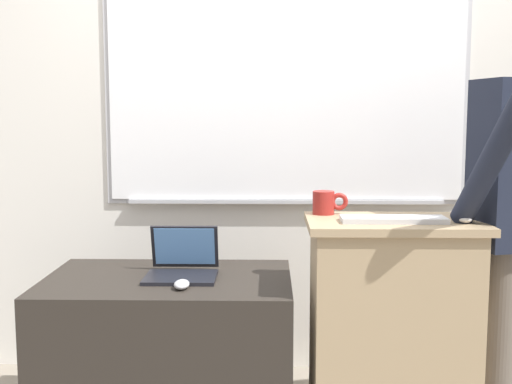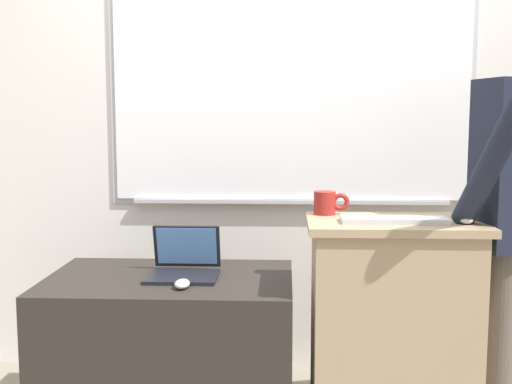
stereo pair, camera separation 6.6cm
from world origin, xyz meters
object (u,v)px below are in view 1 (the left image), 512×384
Objects in this scene: wireless_keyboard at (393,219)px; computer_mouse_by_laptop at (182,284)px; lectern_podium at (391,340)px; laptop at (183,263)px; coffee_mug at (325,203)px; side_desk at (169,356)px; computer_mouse_by_keyboard at (463,218)px.

computer_mouse_by_laptop is (-0.81, 0.05, -0.27)m from wireless_keyboard.
computer_mouse_by_laptop is (-0.82, -0.00, 0.22)m from lectern_podium.
coffee_mug is (0.59, -0.07, 0.27)m from laptop.
side_desk is 1.11m from wireless_keyboard.
lectern_podium is 6.69× the size of coffee_mug.
wireless_keyboard is (0.89, -0.22, 0.63)m from side_desk.
side_desk is at bearing 166.02° from wireless_keyboard.
laptop is 1.14m from computer_mouse_by_keyboard.
lectern_podium is 2.45× the size of wireless_keyboard.
laptop is 0.75× the size of wireless_keyboard.
lectern_podium is 0.85m from computer_mouse_by_laptop.
side_desk is 10.25× the size of computer_mouse_by_keyboard.
laptop reaches higher than computer_mouse_by_laptop.
computer_mouse_by_keyboard is 0.53m from coffee_mug.
lectern_podium is at bearing 166.24° from computer_mouse_by_keyboard.
lectern_podium is at bearing -28.20° from coffee_mug.
computer_mouse_by_keyboard is (1.09, -0.26, 0.24)m from laptop.
wireless_keyboard is 0.85m from computer_mouse_by_laptop.
computer_mouse_by_keyboard reaches higher than computer_mouse_by_laptop.
computer_mouse_by_laptop is at bearing -179.67° from lectern_podium.
computer_mouse_by_keyboard reaches higher than side_desk.
lectern_podium is 0.90m from laptop.
side_desk is at bearing 115.30° from computer_mouse_by_laptop.
side_desk is at bearing 168.70° from computer_mouse_by_keyboard.
coffee_mug is at bearing 158.58° from computer_mouse_by_keyboard.
side_desk is 3.50× the size of laptop.
computer_mouse_by_laptop is at bearing 176.63° from wireless_keyboard.
laptop is at bearing 96.55° from computer_mouse_by_laptop.
side_desk is 2.62× the size of wireless_keyboard.
lectern_podium is 0.55m from computer_mouse_by_keyboard.
coffee_mug is (-0.25, 0.13, 0.52)m from lectern_podium.
computer_mouse_by_keyboard reaches higher than laptop.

